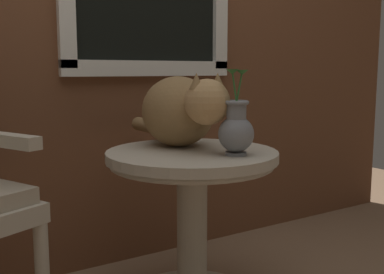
# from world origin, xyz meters

# --- Properties ---
(wicker_side_table) EXTENTS (0.62, 0.62, 0.60)m
(wicker_side_table) POSITION_xyz_m (0.21, 0.09, 0.40)
(wicker_side_table) COLOR #B2A893
(wicker_side_table) RESTS_ON ground_plane
(cat) EXTENTS (0.27, 0.62, 0.28)m
(cat) POSITION_xyz_m (0.23, 0.19, 0.74)
(cat) COLOR olive
(cat) RESTS_ON wicker_side_table
(pewter_vase_with_ivy) EXTENTS (0.12, 0.12, 0.29)m
(pewter_vase_with_ivy) POSITION_xyz_m (0.29, -0.07, 0.69)
(pewter_vase_with_ivy) COLOR slate
(pewter_vase_with_ivy) RESTS_ON wicker_side_table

